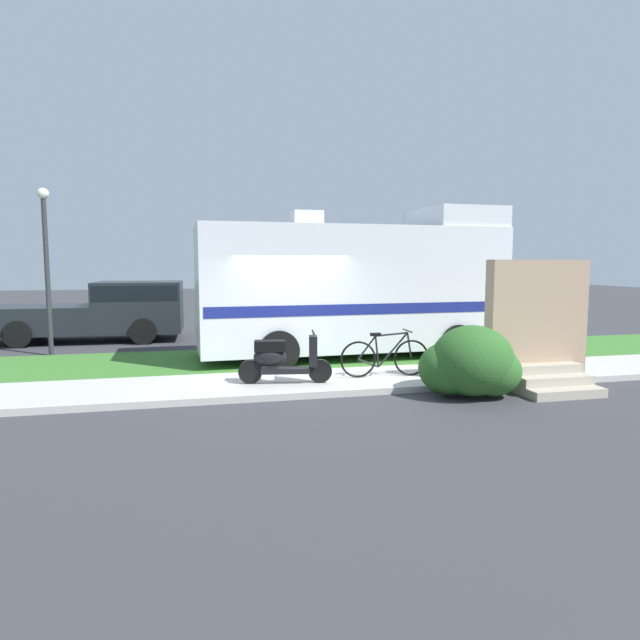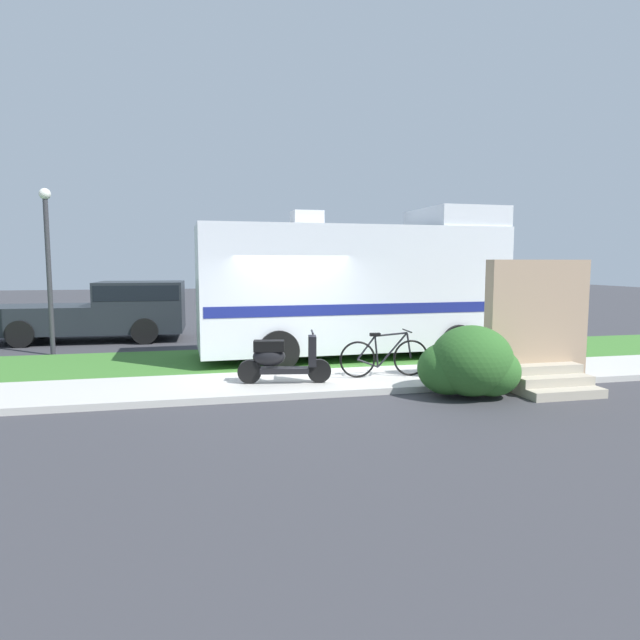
{
  "view_description": "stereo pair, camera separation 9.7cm",
  "coord_description": "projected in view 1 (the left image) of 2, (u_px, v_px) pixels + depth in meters",
  "views": [
    {
      "loc": [
        -2.04,
        -11.09,
        2.33
      ],
      "look_at": [
        0.6,
        0.3,
        1.1
      ],
      "focal_mm": 30.25,
      "sensor_mm": 36.0,
      "label": 1
    },
    {
      "loc": [
        -1.94,
        -11.11,
        2.33
      ],
      "look_at": [
        0.6,
        0.3,
        1.1
      ],
      "focal_mm": 30.25,
      "sensor_mm": 36.0,
      "label": 2
    }
  ],
  "objects": [
    {
      "name": "scooter",
      "position": [
        282.0,
        359.0,
        9.94
      ],
      "size": [
        1.72,
        0.58,
        0.97
      ],
      "color": "black",
      "rests_on": "ground"
    },
    {
      "name": "grass_strip",
      "position": [
        284.0,
        359.0,
        12.89
      ],
      "size": [
        24.0,
        3.4,
        0.08
      ],
      "color": "#3D752D",
      "rests_on": "ground"
    },
    {
      "name": "ground_plane",
      "position": [
        296.0,
        374.0,
        11.44
      ],
      "size": [
        80.0,
        80.0,
        0.0
      ],
      "primitive_type": "plane",
      "color": "#38383D"
    },
    {
      "name": "motorhome_rv",
      "position": [
        354.0,
        287.0,
        13.15
      ],
      "size": [
        7.41,
        2.78,
        3.7
      ],
      "color": "silver",
      "rests_on": "ground"
    },
    {
      "name": "bush_by_porch",
      "position": [
        471.0,
        364.0,
        9.36
      ],
      "size": [
        1.74,
        1.31,
        1.23
      ],
      "color": "#2D6026",
      "rests_on": "ground"
    },
    {
      "name": "bicycle",
      "position": [
        385.0,
        357.0,
        10.53
      ],
      "size": [
        1.79,
        0.52,
        0.91
      ],
      "color": "black",
      "rests_on": "ground"
    },
    {
      "name": "bottle_spare",
      "position": [
        545.0,
        368.0,
        10.87
      ],
      "size": [
        0.06,
        0.06,
        0.24
      ],
      "color": "#B2B2B7",
      "rests_on": "ground"
    },
    {
      "name": "porch_steps",
      "position": [
        540.0,
        337.0,
        10.07
      ],
      "size": [
        2.0,
        1.26,
        2.4
      ],
      "color": "#B2A893",
      "rests_on": "ground"
    },
    {
      "name": "bottle_green",
      "position": [
        531.0,
        369.0,
        10.75
      ],
      "size": [
        0.08,
        0.08,
        0.24
      ],
      "color": "brown",
      "rests_on": "ground"
    },
    {
      "name": "street_lamp_post",
      "position": [
        46.0,
        255.0,
        13.4
      ],
      "size": [
        0.28,
        0.28,
        4.18
      ],
      "color": "#333338",
      "rests_on": "ground"
    },
    {
      "name": "pickup_truck_near",
      "position": [
        107.0,
        309.0,
        16.21
      ],
      "size": [
        5.58,
        2.31,
        1.78
      ],
      "color": "#1E2328",
      "rests_on": "ground"
    },
    {
      "name": "sidewalk",
      "position": [
        307.0,
        383.0,
        10.28
      ],
      "size": [
        24.0,
        2.0,
        0.12
      ],
      "color": "beige",
      "rests_on": "ground"
    }
  ]
}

